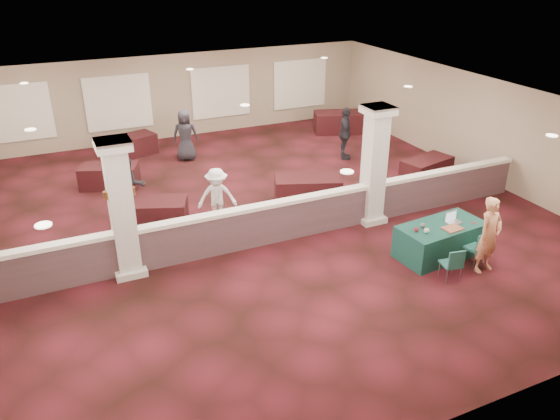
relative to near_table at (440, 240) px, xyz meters
name	(u,v)px	position (x,y,z in m)	size (l,w,h in m)	color
ground	(248,218)	(-3.50, 3.77, -0.41)	(16.00, 16.00, 0.00)	#4A121A
wall_back	(171,97)	(-3.50, 11.77, 1.19)	(16.00, 0.04, 3.20)	gray
wall_front	(448,344)	(-3.50, -4.23, 1.19)	(16.00, 0.04, 3.20)	gray
wall_right	(480,127)	(4.50, 3.77, 1.19)	(0.04, 16.00, 3.20)	gray
ceiling	(245,105)	(-3.50, 3.77, 2.79)	(16.00, 16.00, 0.02)	silver
partition_wall	(269,222)	(-3.50, 2.27, 0.16)	(15.60, 0.28, 1.10)	#4D3439
column_left	(121,208)	(-7.00, 2.27, 1.23)	(0.72, 0.72, 3.20)	beige
column_right	(374,164)	(-0.50, 2.27, 1.23)	(0.72, 0.72, 3.20)	beige
sconce_left	(106,195)	(-7.28, 2.27, 1.59)	(0.12, 0.12, 0.18)	brown
sconce_right	(133,191)	(-6.72, 2.27, 1.59)	(0.12, 0.12, 0.18)	brown
near_table	(440,240)	(0.00, 0.00, 0.00)	(2.11, 1.05, 0.81)	#0D3230
conf_chair_main	(477,245)	(0.51, -0.69, 0.09)	(0.51, 0.51, 0.84)	#1E595A
conf_chair_side	(453,262)	(-0.51, -1.06, 0.08)	(0.47, 0.47, 0.82)	#1E595A
woman	(489,235)	(0.50, -0.98, 0.50)	(0.65, 0.44, 1.82)	tan
far_table_front_left	(152,214)	(-6.00, 4.37, -0.03)	(1.85, 0.93, 0.75)	black
far_table_front_center	(308,190)	(-1.50, 4.07, -0.02)	(1.91, 0.95, 0.77)	black
far_table_front_right	(426,169)	(2.79, 4.07, -0.06)	(1.71, 0.86, 0.69)	black
far_table_back_left	(110,176)	(-6.61, 7.63, -0.05)	(1.73, 0.87, 0.70)	black
far_table_back_center	(130,146)	(-5.48, 10.27, -0.04)	(1.79, 0.89, 0.72)	black
far_table_back_right	(340,122)	(2.79, 9.62, 0.00)	(2.01, 1.00, 0.81)	black
attendee_a	(130,189)	(-6.37, 5.12, 0.47)	(0.84, 0.47, 1.76)	black
attendee_b	(217,197)	(-4.36, 3.77, 0.40)	(1.03, 0.47, 1.61)	silver
attendee_c	(345,134)	(1.36, 6.84, 0.51)	(1.08, 0.51, 1.83)	black
attendee_d	(185,135)	(-3.76, 9.02, 0.50)	(0.89, 0.48, 1.80)	black
laptop_base	(454,222)	(0.34, -0.02, 0.42)	(0.37, 0.26, 0.02)	silver
laptop_screen	(451,215)	(0.32, 0.10, 0.55)	(0.37, 0.01, 0.24)	silver
screen_glow	(451,216)	(0.33, 0.10, 0.53)	(0.33, 0.00, 0.21)	silver
knitting	(453,228)	(0.08, -0.27, 0.42)	(0.44, 0.33, 0.03)	#CD5920
yarn_cream	(427,230)	(-0.60, -0.17, 0.47)	(0.12, 0.12, 0.12)	beige
yarn_red	(416,229)	(-0.78, -0.02, 0.46)	(0.11, 0.11, 0.11)	maroon
yarn_grey	(423,225)	(-0.51, 0.08, 0.46)	(0.12, 0.12, 0.12)	#4D4E52
scissors	(474,223)	(0.75, -0.24, 0.41)	(0.13, 0.03, 0.01)	#B61413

